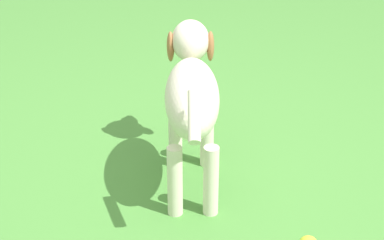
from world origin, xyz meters
The scene contains 3 objects.
ground centered at (0.00, 0.00, 0.00)m, with size 14.00×14.00×0.00m, color #478438.
dog centered at (-0.10, 0.16, 0.38)m, with size 0.53×0.72×0.58m.
tennis_ball_1 centered at (-0.33, 0.58, 0.03)m, with size 0.07×0.07×0.07m, color #D0D134.
Camera 1 is at (1.02, -1.50, 1.33)m, focal length 55.94 mm.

